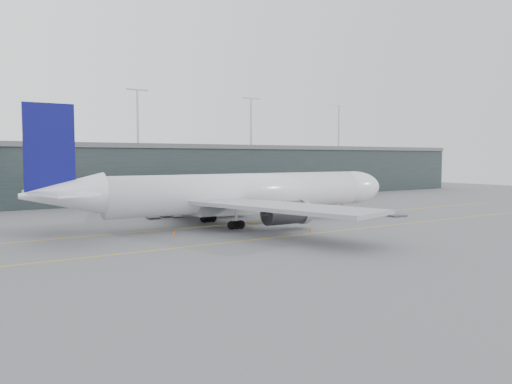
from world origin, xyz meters
TOP-DOWN VIEW (x-y plane):
  - ground at (0.00, 0.00)m, footprint 320.00×320.00m
  - taxiline_a at (0.00, -4.00)m, footprint 160.00×0.25m
  - taxiline_b at (0.00, -20.00)m, footprint 160.00×0.25m
  - taxiline_lead_main at (5.00, 20.00)m, footprint 0.25×60.00m
  - terminal at (-0.00, 58.00)m, footprint 240.00×36.00m
  - main_aircraft at (4.68, -4.48)m, footprint 68.51×64.58m
  - jet_bridge at (23.24, 22.60)m, footprint 9.82×44.31m
  - gse_cart at (28.08, -8.44)m, footprint 2.30×1.93m
  - baggage_dolly at (36.21, -11.96)m, footprint 3.57×3.07m
  - uld_a at (-5.59, 10.50)m, footprint 2.33×1.88m
  - uld_b at (-2.66, 11.50)m, footprint 1.84×1.49m
  - uld_c at (-0.86, 9.95)m, footprint 2.18×1.99m
  - cone_nose at (32.93, -5.76)m, footprint 0.48×0.48m
  - cone_wing_stbd at (9.26, -18.29)m, footprint 0.43×0.43m
  - cone_wing_port at (9.92, 9.63)m, footprint 0.42×0.42m
  - cone_tail at (-10.30, -10.24)m, footprint 0.48×0.48m

SIDE VIEW (x-z plane):
  - ground at x=0.00m, z-range 0.00..0.00m
  - taxiline_a at x=0.00m, z-range 0.00..0.02m
  - taxiline_b at x=0.00m, z-range 0.00..0.02m
  - taxiline_lead_main at x=5.00m, z-range 0.00..0.02m
  - baggage_dolly at x=36.21m, z-range 0.03..0.35m
  - cone_wing_port at x=9.92m, z-range 0.00..0.67m
  - cone_wing_stbd at x=9.26m, z-range 0.00..0.69m
  - cone_nose at x=32.93m, z-range 0.00..0.76m
  - cone_tail at x=-10.30m, z-range 0.00..0.77m
  - gse_cart at x=28.08m, z-range 0.08..1.41m
  - uld_c at x=-0.86m, z-range 0.04..1.66m
  - uld_b at x=-2.66m, z-range 0.04..1.68m
  - uld_a at x=-5.59m, z-range 0.05..2.14m
  - jet_bridge at x=23.24m, z-range 1.57..7.86m
  - main_aircraft at x=4.68m, z-range -4.23..15.04m
  - terminal at x=0.00m, z-range -6.88..22.12m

